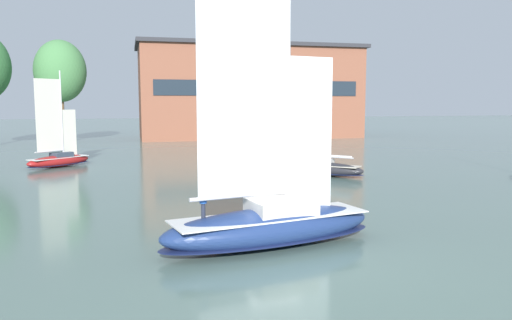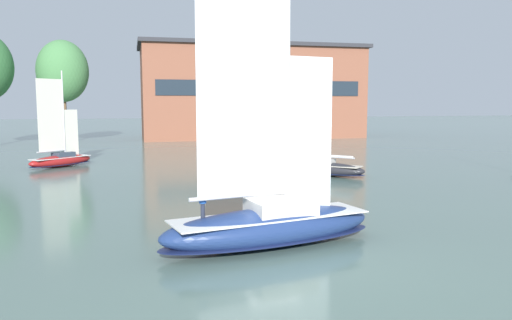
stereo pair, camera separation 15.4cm
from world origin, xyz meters
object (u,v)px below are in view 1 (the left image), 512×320
sailboat_main (271,222)px  sailboat_moored_far_slip (325,168)px  sailboat_moored_near_marina (59,159)px  tree_shore_center (60,71)px

sailboat_main → sailboat_moored_far_slip: size_ratio=1.46×
sailboat_main → sailboat_moored_near_marina: bearing=112.2°
tree_shore_center → sailboat_moored_far_slip: 55.42m
tree_shore_center → sailboat_main: tree_shore_center is taller
tree_shore_center → sailboat_moored_near_marina: size_ratio=1.66×
sailboat_moored_near_marina → sailboat_moored_far_slip: bearing=-27.4°
sailboat_moored_near_marina → sailboat_main: bearing=-67.8°
sailboat_main → sailboat_moored_far_slip: (11.57, 21.53, -0.49)m
tree_shore_center → sailboat_moored_far_slip: size_ratio=1.62×
tree_shore_center → sailboat_main: (17.62, -67.24, -10.98)m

